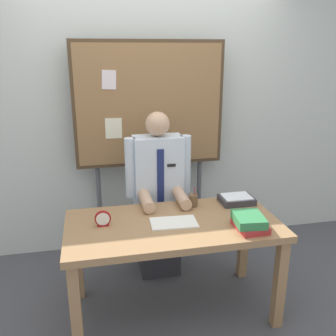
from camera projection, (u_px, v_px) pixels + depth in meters
name	position (u px, v px, depth m)	size (l,w,h in m)	color
ground_plane	(173.00, 309.00, 2.85)	(12.00, 12.00, 0.00)	#4C4C51
back_wall	(146.00, 111.00, 3.51)	(6.40, 0.08, 2.70)	silver
desk	(173.00, 234.00, 2.66)	(1.50, 0.75, 0.74)	#9E754C
person	(158.00, 201.00, 3.17)	(0.55, 0.56, 1.43)	#2D2D33
bulletin_board	(150.00, 108.00, 3.30)	(1.35, 0.09, 1.99)	#4C3823
book_stack	(249.00, 222.00, 2.51)	(0.22, 0.26, 0.10)	#B22D2D
open_notebook	(173.00, 223.00, 2.61)	(0.32, 0.20, 0.01)	white
desk_clock	(103.00, 219.00, 2.56)	(0.11, 0.04, 0.11)	maroon
pen_holder	(193.00, 200.00, 2.89)	(0.07, 0.07, 0.16)	brown
paper_tray	(236.00, 199.00, 2.96)	(0.26, 0.20, 0.06)	#333338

